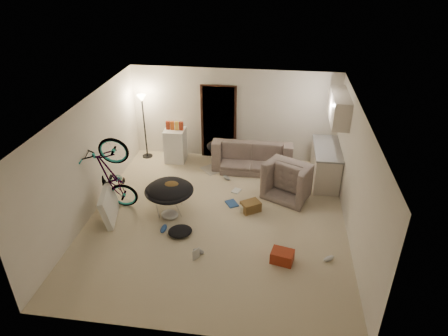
# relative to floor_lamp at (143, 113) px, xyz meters

# --- Properties ---
(floor) EXTENTS (5.50, 6.00, 0.02)m
(floor) POSITION_rel_floor_lamp_xyz_m (2.40, -2.65, -1.32)
(floor) COLOR beige
(floor) RESTS_ON ground
(ceiling) EXTENTS (5.50, 6.00, 0.02)m
(ceiling) POSITION_rel_floor_lamp_xyz_m (2.40, -2.65, 1.20)
(ceiling) COLOR white
(ceiling) RESTS_ON wall_back
(wall_back) EXTENTS (5.50, 0.02, 2.50)m
(wall_back) POSITION_rel_floor_lamp_xyz_m (2.40, 0.36, -0.06)
(wall_back) COLOR white
(wall_back) RESTS_ON floor
(wall_front) EXTENTS (5.50, 0.02, 2.50)m
(wall_front) POSITION_rel_floor_lamp_xyz_m (2.40, -5.66, -0.06)
(wall_front) COLOR white
(wall_front) RESTS_ON floor
(wall_left) EXTENTS (0.02, 6.00, 2.50)m
(wall_left) POSITION_rel_floor_lamp_xyz_m (-0.36, -2.65, -0.06)
(wall_left) COLOR white
(wall_left) RESTS_ON floor
(wall_right) EXTENTS (0.02, 6.00, 2.50)m
(wall_right) POSITION_rel_floor_lamp_xyz_m (5.16, -2.65, -0.06)
(wall_right) COLOR white
(wall_right) RESTS_ON floor
(doorway) EXTENTS (0.85, 0.10, 2.04)m
(doorway) POSITION_rel_floor_lamp_xyz_m (2.00, 0.32, -0.29)
(doorway) COLOR black
(doorway) RESTS_ON floor
(door_trim) EXTENTS (0.97, 0.04, 2.10)m
(door_trim) POSITION_rel_floor_lamp_xyz_m (2.00, 0.29, -0.29)
(door_trim) COLOR #351C12
(door_trim) RESTS_ON floor
(floor_lamp) EXTENTS (0.28, 0.28, 1.81)m
(floor_lamp) POSITION_rel_floor_lamp_xyz_m (0.00, 0.00, 0.00)
(floor_lamp) COLOR black
(floor_lamp) RESTS_ON floor
(kitchen_counter) EXTENTS (0.60, 1.50, 0.88)m
(kitchen_counter) POSITION_rel_floor_lamp_xyz_m (4.83, -0.65, -0.87)
(kitchen_counter) COLOR beige
(kitchen_counter) RESTS_ON floor
(counter_top) EXTENTS (0.64, 1.54, 0.04)m
(counter_top) POSITION_rel_floor_lamp_xyz_m (4.83, -0.65, -0.41)
(counter_top) COLOR gray
(counter_top) RESTS_ON kitchen_counter
(kitchen_uppers) EXTENTS (0.38, 1.40, 0.65)m
(kitchen_uppers) POSITION_rel_floor_lamp_xyz_m (4.96, -0.65, 0.64)
(kitchen_uppers) COLOR beige
(kitchen_uppers) RESTS_ON wall_right
(sofa) EXTENTS (2.08, 0.82, 0.61)m
(sofa) POSITION_rel_floor_lamp_xyz_m (2.98, -0.20, -1.00)
(sofa) COLOR #383E37
(sofa) RESTS_ON floor
(armchair) EXTENTS (1.34, 1.28, 0.68)m
(armchair) POSITION_rel_floor_lamp_xyz_m (4.03, -1.35, -0.97)
(armchair) COLOR #383E37
(armchair) RESTS_ON floor
(bicycle) EXTENTS (1.92, 0.94, 1.08)m
(bicycle) POSITION_rel_floor_lamp_xyz_m (0.10, -2.61, -0.82)
(bicycle) COLOR black
(bicycle) RESTS_ON floor
(book_asset) EXTENTS (0.29, 0.28, 0.02)m
(book_asset) POSITION_rel_floor_lamp_xyz_m (2.16, -4.06, -1.30)
(book_asset) COLOR #9C3017
(book_asset) RESTS_ON floor
(mini_fridge) EXTENTS (0.55, 0.55, 0.92)m
(mini_fridge) POSITION_rel_floor_lamp_xyz_m (0.86, -0.10, -0.85)
(mini_fridge) COLOR white
(mini_fridge) RESTS_ON floor
(snack_box_0) EXTENTS (0.10, 0.07, 0.30)m
(snack_box_0) POSITION_rel_floor_lamp_xyz_m (0.69, -0.10, -0.31)
(snack_box_0) COLOR #9C3017
(snack_box_0) RESTS_ON mini_fridge
(snack_box_1) EXTENTS (0.11, 0.09, 0.30)m
(snack_box_1) POSITION_rel_floor_lamp_xyz_m (0.81, -0.10, -0.31)
(snack_box_1) COLOR #DA5C1B
(snack_box_1) RESTS_ON mini_fridge
(snack_box_2) EXTENTS (0.11, 0.09, 0.30)m
(snack_box_2) POSITION_rel_floor_lamp_xyz_m (0.93, -0.10, -0.31)
(snack_box_2) COLOR gold
(snack_box_2) RESTS_ON mini_fridge
(snack_box_3) EXTENTS (0.11, 0.08, 0.30)m
(snack_box_3) POSITION_rel_floor_lamp_xyz_m (1.05, -0.10, -0.31)
(snack_box_3) COLOR #9C3017
(snack_box_3) RESTS_ON mini_fridge
(saucer_chair) EXTENTS (1.07, 1.07, 0.76)m
(saucer_chair) POSITION_rel_floor_lamp_xyz_m (1.33, -2.53, -0.86)
(saucer_chair) COLOR silver
(saucer_chair) RESTS_ON floor
(hoodie) EXTENTS (0.58, 0.53, 0.22)m
(hoodie) POSITION_rel_floor_lamp_xyz_m (1.38, -2.56, -0.65)
(hoodie) COLOR #523A1C
(hoodie) RESTS_ON saucer_chair
(sofa_drape) EXTENTS (0.64, 0.56, 0.28)m
(sofa_drape) POSITION_rel_floor_lamp_xyz_m (2.03, -0.20, -0.77)
(sofa_drape) COLOR black
(sofa_drape) RESTS_ON sofa
(tv_box) EXTENTS (0.49, 1.05, 0.68)m
(tv_box) POSITION_rel_floor_lamp_xyz_m (0.10, -2.94, -0.97)
(tv_box) COLOR silver
(tv_box) RESTS_ON floor
(drink_case_a) EXTENTS (0.50, 0.47, 0.23)m
(drink_case_a) POSITION_rel_floor_lamp_xyz_m (3.11, -2.26, -1.19)
(drink_case_a) COLOR brown
(drink_case_a) RESTS_ON floor
(drink_case_b) EXTENTS (0.47, 0.38, 0.24)m
(drink_case_b) POSITION_rel_floor_lamp_xyz_m (3.83, -3.83, -1.19)
(drink_case_b) COLOR #9C3017
(drink_case_b) RESTS_ON floor
(juicer) EXTENTS (0.16, 0.16, 0.23)m
(juicer) POSITION_rel_floor_lamp_xyz_m (2.94, -2.31, -1.21)
(juicer) COLOR beige
(juicer) RESTS_ON floor
(newspaper) EXTENTS (0.66, 0.66, 0.01)m
(newspaper) POSITION_rel_floor_lamp_xyz_m (1.91, -0.52, -1.30)
(newspaper) COLOR #B0ABA3
(newspaper) RESTS_ON floor
(book_blue) EXTENTS (0.35, 0.38, 0.03)m
(book_blue) POSITION_rel_floor_lamp_xyz_m (2.66, -2.06, -1.29)
(book_blue) COLOR #2B539D
(book_blue) RESTS_ON floor
(book_white) EXTENTS (0.25, 0.28, 0.02)m
(book_white) POSITION_rel_floor_lamp_xyz_m (2.70, -1.49, -1.30)
(book_white) COLOR silver
(book_white) RESTS_ON floor
(shoe_0) EXTENTS (0.32, 0.23, 0.11)m
(shoe_0) POSITION_rel_floor_lamp_xyz_m (2.62, -0.63, -1.25)
(shoe_0) COLOR #2B539D
(shoe_0) RESTS_ON floor
(shoe_1) EXTENTS (0.26, 0.27, 0.10)m
(shoe_1) POSITION_rel_floor_lamp_xyz_m (2.39, -0.96, -1.26)
(shoe_1) COLOR slate
(shoe_1) RESTS_ON floor
(shoe_2) EXTENTS (0.13, 0.28, 0.10)m
(shoe_2) POSITION_rel_floor_lamp_xyz_m (1.37, -3.23, -1.26)
(shoe_2) COLOR #2B539D
(shoe_2) RESTS_ON floor
(shoe_3) EXTENTS (0.26, 0.16, 0.09)m
(shoe_3) POSITION_rel_floor_lamp_xyz_m (2.23, -3.82, -1.26)
(shoe_3) COLOR slate
(shoe_3) RESTS_ON floor
(shoe_4) EXTENTS (0.25, 0.23, 0.09)m
(shoe_4) POSITION_rel_floor_lamp_xyz_m (4.70, -3.68, -1.26)
(shoe_4) COLOR white
(shoe_4) RESTS_ON floor
(clothes_lump_a) EXTENTS (0.62, 0.58, 0.16)m
(clothes_lump_a) POSITION_rel_floor_lamp_xyz_m (1.74, -3.31, -1.23)
(clothes_lump_a) COLOR black
(clothes_lump_a) RESTS_ON floor
(clothes_lump_b) EXTENTS (0.59, 0.55, 0.15)m
(clothes_lump_b) POSITION_rel_floor_lamp_xyz_m (2.98, -0.18, -1.23)
(clothes_lump_b) COLOR black
(clothes_lump_b) RESTS_ON floor
(clothes_lump_c) EXTENTS (0.51, 0.48, 0.13)m
(clothes_lump_c) POSITION_rel_floor_lamp_xyz_m (1.37, -2.74, -1.24)
(clothes_lump_c) COLOR silver
(clothes_lump_c) RESTS_ON floor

